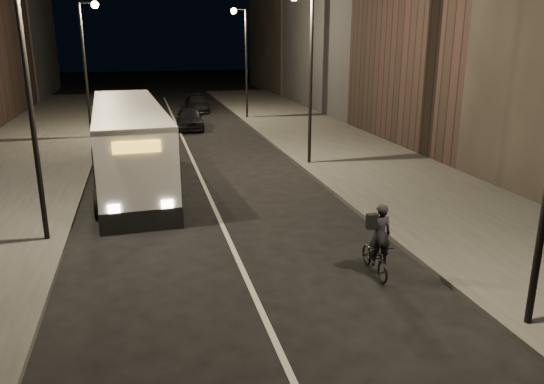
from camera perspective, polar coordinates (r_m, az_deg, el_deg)
ground at (r=14.50m, az=-2.77°, el=-9.27°), size 180.00×180.00×0.00m
sidewalk_right at (r=29.64m, az=8.19°, el=4.20°), size 7.00×70.00×0.16m
sidewalk_left at (r=28.19m, az=-25.88°, el=2.07°), size 7.00×70.00×0.16m
streetlight_right_mid at (r=26.04m, az=3.66°, el=14.39°), size 1.20×0.44×8.12m
streetlight_right_far at (r=41.57m, az=-3.17°, el=15.16°), size 1.20×0.44×8.12m
streetlight_left_near at (r=17.10m, az=-24.08°, el=11.96°), size 1.20×0.44×8.12m
streetlight_left_far at (r=34.96m, az=-19.17°, el=14.07°), size 1.20×0.44×8.12m
city_bus at (r=23.92m, az=-15.10°, el=5.30°), size 3.61×13.03×3.47m
cyclist_on_bicycle at (r=14.71m, az=11.17°, el=-6.24°), size 0.73×1.83×2.08m
car_near at (r=37.80m, az=-8.85°, el=7.86°), size 1.98×4.53×1.52m
car_mid at (r=41.22m, az=-15.48°, el=8.15°), size 1.75×4.62×1.51m
car_far at (r=46.67m, az=-8.07°, el=9.41°), size 2.01×4.75×1.37m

